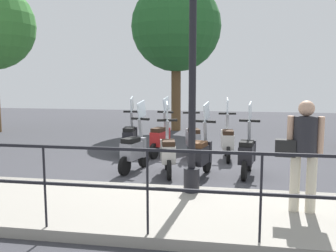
% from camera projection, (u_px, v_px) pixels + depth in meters
% --- Properties ---
extents(ground_plane, '(28.00, 28.00, 0.00)m').
position_uv_depth(ground_plane, '(188.00, 166.00, 8.71)').
color(ground_plane, '#38383D').
extents(promenade_walkway, '(2.20, 20.00, 0.15)m').
position_uv_depth(promenade_walkway, '(163.00, 210.00, 5.62)').
color(promenade_walkway, gray).
rests_on(promenade_walkway, ground_plane).
extents(fence_railing, '(0.04, 16.03, 1.07)m').
position_uv_depth(fence_railing, '(147.00, 175.00, 4.48)').
color(fence_railing, black).
rests_on(fence_railing, promenade_walkway).
extents(lamp_post_near, '(0.26, 0.90, 4.43)m').
position_uv_depth(lamp_post_near, '(192.00, 73.00, 6.03)').
color(lamp_post_near, black).
rests_on(lamp_post_near, promenade_walkway).
extents(pedestrian_with_bag, '(0.35, 0.65, 1.59)m').
position_uv_depth(pedestrian_with_bag, '(303.00, 148.00, 5.23)').
color(pedestrian_with_bag, beige).
rests_on(pedestrian_with_bag, promenade_walkway).
extents(tree_distant, '(3.36, 3.36, 5.60)m').
position_uv_depth(tree_distant, '(176.00, 27.00, 13.97)').
color(tree_distant, brown).
rests_on(tree_distant, ground_plane).
extents(scooter_near_0, '(1.23, 0.46, 1.54)m').
position_uv_depth(scooter_near_0, '(247.00, 153.00, 7.79)').
color(scooter_near_0, black).
rests_on(scooter_near_0, ground_plane).
extents(scooter_near_1, '(1.21, 0.52, 1.54)m').
position_uv_depth(scooter_near_1, '(201.00, 154.00, 7.68)').
color(scooter_near_1, black).
rests_on(scooter_near_1, ground_plane).
extents(scooter_near_2, '(1.22, 0.50, 1.54)m').
position_uv_depth(scooter_near_2, '(168.00, 152.00, 7.87)').
color(scooter_near_2, black).
rests_on(scooter_near_2, ground_plane).
extents(scooter_near_3, '(1.20, 0.53, 1.54)m').
position_uv_depth(scooter_near_3, '(134.00, 149.00, 8.17)').
color(scooter_near_3, black).
rests_on(scooter_near_3, ground_plane).
extents(scooter_far_0, '(1.23, 0.44, 1.54)m').
position_uv_depth(scooter_far_0, '(227.00, 140.00, 9.32)').
color(scooter_far_0, black).
rests_on(scooter_far_0, ground_plane).
extents(scooter_far_1, '(1.21, 0.53, 1.54)m').
position_uv_depth(scooter_far_1, '(193.00, 139.00, 9.56)').
color(scooter_far_1, black).
rests_on(scooter_far_1, ground_plane).
extents(scooter_far_2, '(1.21, 0.52, 1.54)m').
position_uv_depth(scooter_far_2, '(161.00, 138.00, 9.74)').
color(scooter_far_2, black).
rests_on(scooter_far_2, ground_plane).
extents(scooter_far_3, '(1.23, 0.44, 1.54)m').
position_uv_depth(scooter_far_3, '(130.00, 137.00, 9.83)').
color(scooter_far_3, black).
rests_on(scooter_far_3, ground_plane).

